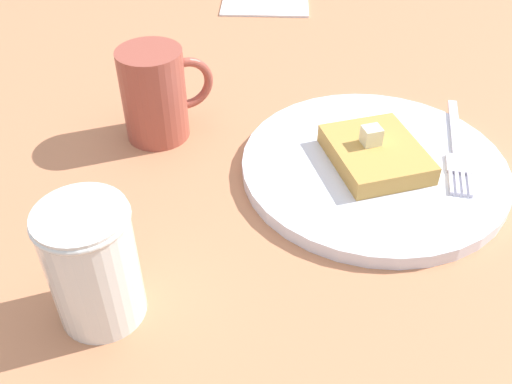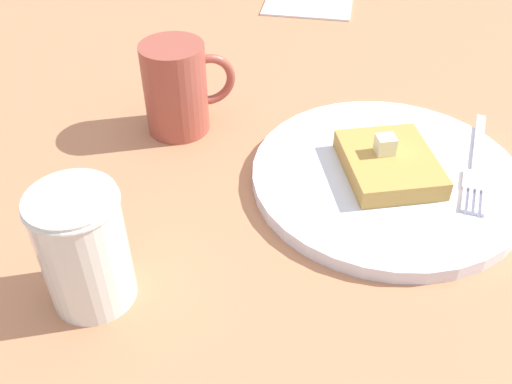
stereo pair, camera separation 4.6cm
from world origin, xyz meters
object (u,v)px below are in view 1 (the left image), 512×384
object	(u,v)px
plate	(374,166)
syrup_jar	(94,270)
fork	(457,150)
coffee_mug	(156,94)

from	to	relation	value
plate	syrup_jar	size ratio (longest dim) A/B	2.59
plate	fork	size ratio (longest dim) A/B	1.80
fork	syrup_jar	size ratio (longest dim) A/B	1.44
syrup_jar	coffee_mug	xyz separation A→B (cm)	(10.24, 20.73, 0.42)
fork	plate	bearing A→B (deg)	168.43
plate	fork	world-z (taller)	fork
plate	coffee_mug	world-z (taller)	coffee_mug
plate	coffee_mug	bearing A→B (deg)	139.33
syrup_jar	coffee_mug	distance (cm)	23.13
fork	syrup_jar	bearing A→B (deg)	-172.63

